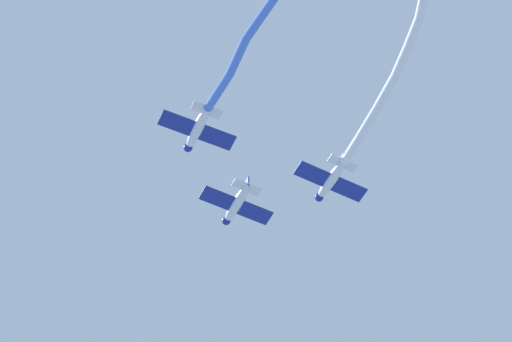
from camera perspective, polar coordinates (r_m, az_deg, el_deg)
airplane_lead at (r=91.50m, az=-0.98°, el=-1.66°), size 4.67×6.01×1.52m
airplane_left_wing at (r=87.42m, az=-2.93°, el=2.09°), size 4.64×5.95×1.52m
airplane_right_wing at (r=90.64m, az=3.73°, el=-0.47°), size 4.68×6.03×1.52m
smoke_trail_right_wing at (r=86.02m, az=6.64°, el=4.59°), size 13.95×9.36×1.51m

